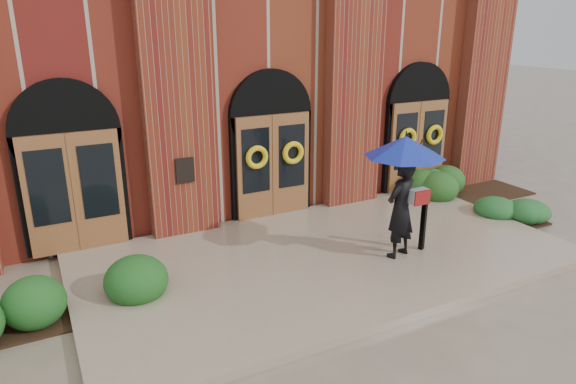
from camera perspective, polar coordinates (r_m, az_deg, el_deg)
ground at (r=10.71m, az=4.80°, el=-7.82°), size 90.00×90.00×0.00m
landing at (r=10.80m, az=4.38°, el=-7.16°), size 10.00×5.30×0.15m
church_building at (r=17.70m, az=-10.56°, el=14.18°), size 16.20×12.53×7.00m
man_with_umbrella at (r=10.27m, az=12.70°, el=1.99°), size 1.94×1.94×2.50m
metal_post at (r=11.06m, az=14.80°, el=-3.34°), size 0.20×0.20×1.12m
hedge_wall_left at (r=9.63m, az=-24.71°, el=-10.15°), size 3.10×1.24×0.80m
hedge_wall_right at (r=15.43m, az=20.01°, el=1.02°), size 3.14×1.26×0.81m
hedge_front_right at (r=13.83m, az=23.08°, el=-1.95°), size 1.46×1.25×0.52m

